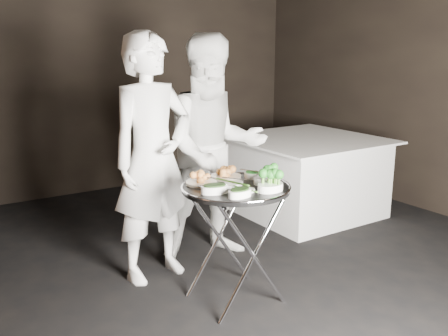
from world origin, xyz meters
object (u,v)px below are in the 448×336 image
serving_tray (236,188)px  waiter_right (214,149)px  tray_stand (236,238)px  dining_table (305,175)px  waiter_left (153,159)px

serving_tray → waiter_right: bearing=68.6°
tray_stand → dining_table: bearing=34.8°
tray_stand → waiter_right: bearing=68.6°
tray_stand → serving_tray: 0.37m
waiter_right → dining_table: bearing=31.8°
serving_tray → waiter_left: size_ratio=0.40×
serving_tray → waiter_right: (0.30, 0.77, 0.11)m
tray_stand → dining_table: 2.11m
serving_tray → tray_stand: bearing=-90.0°
tray_stand → waiter_right: size_ratio=0.44×
dining_table → serving_tray: bearing=-145.2°
dining_table → waiter_right: bearing=-163.1°
tray_stand → waiter_left: 0.89m
tray_stand → serving_tray: bearing=90.0°
waiter_left → serving_tray: bearing=-75.3°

